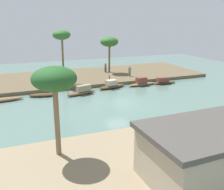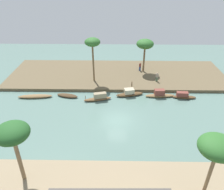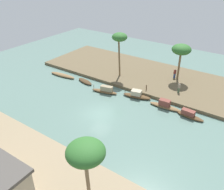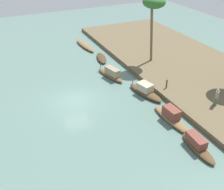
# 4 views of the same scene
# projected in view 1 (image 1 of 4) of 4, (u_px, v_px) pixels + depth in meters

# --- Properties ---
(river_water) EXTENTS (65.87, 65.87, 0.00)m
(river_water) POSITION_uv_depth(u_px,v_px,m) (118.00, 103.00, 29.54)
(river_water) COLOR slate
(river_water) RESTS_ON ground
(riverbank_left) EXTENTS (38.19, 12.65, 0.47)m
(riverbank_left) POSITION_uv_depth(u_px,v_px,m) (84.00, 77.00, 41.79)
(riverbank_left) COLOR brown
(riverbank_left) RESTS_ON ground
(riverbank_right) EXTENTS (38.19, 12.65, 0.47)m
(riverbank_right) POSITION_uv_depth(u_px,v_px,m) (199.00, 161.00, 17.16)
(riverbank_right) COLOR #937F60
(riverbank_right) RESTS_ON ground
(sampan_open_hull) EXTENTS (4.46, 1.17, 1.23)m
(sampan_open_hull) POSITION_uv_depth(u_px,v_px,m) (142.00, 83.00, 37.19)
(sampan_open_hull) COLOR brown
(sampan_open_hull) RESTS_ON river_water
(sampan_with_tall_canopy) EXTENTS (3.44, 1.78, 0.41)m
(sampan_with_tall_canopy) POSITION_uv_depth(u_px,v_px,m) (42.00, 95.00, 32.06)
(sampan_with_tall_canopy) COLOR #47331E
(sampan_with_tall_canopy) RESTS_ON river_water
(sampan_upstream_small) EXTENTS (3.54, 1.11, 1.00)m
(sampan_upstream_small) POSITION_uv_depth(u_px,v_px,m) (164.00, 81.00, 38.17)
(sampan_upstream_small) COLOR brown
(sampan_upstream_small) RESTS_ON river_water
(sampan_near_left_bank) EXTENTS (4.16, 1.77, 1.18)m
(sampan_near_left_bank) POSITION_uv_depth(u_px,v_px,m) (82.00, 91.00, 32.87)
(sampan_near_left_bank) COLOR brown
(sampan_near_left_bank) RESTS_ON river_water
(sampan_foreground) EXTENTS (4.32, 2.01, 1.17)m
(sampan_foreground) POSITION_uv_depth(u_px,v_px,m) (112.00, 85.00, 35.81)
(sampan_foreground) COLOR brown
(sampan_foreground) RESTS_ON river_water
(sampan_with_red_awning) EXTENTS (5.18, 1.39, 0.44)m
(sampan_with_red_awning) POSITION_uv_depth(u_px,v_px,m) (0.00, 100.00, 30.03)
(sampan_with_red_awning) COLOR brown
(sampan_with_red_awning) RESTS_ON river_water
(person_on_near_bank) EXTENTS (0.46, 0.50, 1.61)m
(person_on_near_bank) POSITION_uv_depth(u_px,v_px,m) (130.00, 71.00, 40.99)
(person_on_near_bank) COLOR #4C664C
(person_on_near_bank) RESTS_ON riverbank_left
(person_by_mooring) EXTENTS (0.49, 0.49, 1.62)m
(person_by_mooring) POSITION_uv_depth(u_px,v_px,m) (106.00, 68.00, 44.08)
(person_by_mooring) COLOR #33477A
(person_by_mooring) RESTS_ON riverbank_left
(mooring_post) EXTENTS (0.14, 0.14, 0.89)m
(mooring_post) POSITION_uv_depth(u_px,v_px,m) (109.00, 78.00, 37.68)
(mooring_post) COLOR #4C3823
(mooring_post) RESTS_ON riverbank_left
(palm_tree_left_near) EXTENTS (3.00, 3.00, 5.95)m
(palm_tree_left_near) POSITION_uv_depth(u_px,v_px,m) (109.00, 42.00, 42.83)
(palm_tree_left_near) COLOR brown
(palm_tree_left_near) RESTS_ON riverbank_left
(palm_tree_left_far) EXTENTS (2.45, 2.45, 7.33)m
(palm_tree_left_far) POSITION_uv_depth(u_px,v_px,m) (62.00, 36.00, 35.54)
(palm_tree_left_far) COLOR brown
(palm_tree_left_far) RESTS_ON riverbank_left
(palm_tree_right_short) EXTENTS (2.85, 2.85, 6.03)m
(palm_tree_right_short) POSITION_uv_depth(u_px,v_px,m) (54.00, 81.00, 16.20)
(palm_tree_right_short) COLOR #7F6647
(palm_tree_right_short) RESTS_ON riverbank_right
(riverside_building) EXTENTS (8.70, 5.01, 3.18)m
(riverside_building) POSITION_uv_depth(u_px,v_px,m) (216.00, 151.00, 14.81)
(riverside_building) COLOR tan
(riverside_building) RESTS_ON riverbank_right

